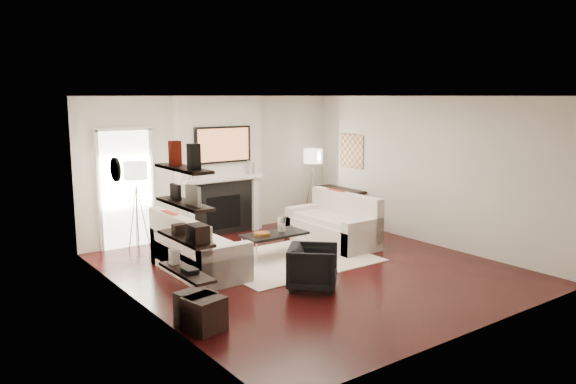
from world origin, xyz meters
TOP-DOWN VIEW (x-y plane):
  - room_envelope at (0.00, 0.00)m, footprint 6.00×6.00m
  - chimney_breast at (0.00, 2.88)m, footprint 1.80×0.25m
  - fireplace_surround at (0.00, 2.74)m, footprint 1.30×0.02m
  - firebox at (0.00, 2.73)m, footprint 0.75×0.02m
  - mantel_pilaster_l at (-0.72, 2.71)m, footprint 0.12×0.08m
  - mantel_pilaster_r at (0.72, 2.71)m, footprint 0.12×0.08m
  - mantel_shelf at (0.00, 2.69)m, footprint 1.70×0.18m
  - tv_body at (0.00, 2.71)m, footprint 1.20×0.06m
  - tv_screen at (0.00, 2.68)m, footprint 1.10×0.00m
  - candlestick_l_tall at (-0.55, 2.70)m, footprint 0.04×0.04m
  - candlestick_l_short at (-0.68, 2.70)m, footprint 0.04×0.04m
  - candlestick_r_tall at (0.55, 2.70)m, footprint 0.04×0.04m
  - candlestick_r_short at (0.68, 2.70)m, footprint 0.04×0.04m
  - hallway_panel at (-1.85, 2.98)m, footprint 0.90×0.02m
  - door_trim_l at (-2.33, 2.96)m, footprint 0.06×0.06m
  - door_trim_r at (-1.37, 2.96)m, footprint 0.06×0.06m
  - door_trim_top at (-1.85, 2.96)m, footprint 1.02×0.06m
  - rug at (0.04, 0.57)m, footprint 2.60×2.00m
  - loveseat_left_base at (-1.50, 0.88)m, footprint 0.85×1.80m
  - loveseat_left_back at (-1.83, 0.88)m, footprint 0.18×1.80m
  - loveseat_left_arm_n at (-1.50, 0.07)m, footprint 0.85×0.18m
  - loveseat_left_arm_s at (-1.50, 1.69)m, footprint 0.85×0.18m
  - loveseat_left_cushion at (-1.45, 0.88)m, footprint 0.63×1.44m
  - pillow_left_orange at (-1.83, 1.18)m, footprint 0.10×0.42m
  - pillow_left_charcoal at (-1.83, 0.58)m, footprint 0.10×0.40m
  - loveseat_right_base at (1.26, 0.95)m, footprint 0.85×1.80m
  - loveseat_right_back at (1.60, 0.95)m, footprint 0.18×1.80m
  - loveseat_right_arm_n at (1.26, 0.14)m, footprint 0.85×0.18m
  - loveseat_right_arm_s at (1.26, 1.76)m, footprint 0.85×0.18m
  - loveseat_right_cushion at (1.21, 0.95)m, footprint 0.63×1.44m
  - pillow_right_orange at (1.60, 1.25)m, footprint 0.10×0.42m
  - pillow_right_charcoal at (1.60, 0.65)m, footprint 0.10×0.40m
  - coffee_table at (-0.10, 0.86)m, footprint 1.10×0.55m
  - coffee_leg_nw at (-0.60, 0.64)m, footprint 0.02×0.02m
  - coffee_leg_ne at (0.40, 0.64)m, footprint 0.02×0.02m
  - coffee_leg_sw at (-0.60, 1.08)m, footprint 0.02×0.02m
  - coffee_leg_se at (0.40, 1.08)m, footprint 0.02×0.02m
  - hurricane_glass at (0.05, 0.86)m, footprint 0.14×0.14m
  - hurricane_candle at (0.05, 0.86)m, footprint 0.09×0.09m
  - copper_bowl at (-0.35, 0.86)m, footprint 0.27×0.27m
  - armchair at (-0.54, -0.74)m, footprint 0.91×0.91m
  - lamp_left_post at (-1.85, 2.47)m, footprint 0.02×0.02m
  - lamp_left_shade at (-1.85, 2.47)m, footprint 0.40×0.40m
  - lamp_left_leg_a at (-1.74, 2.47)m, footprint 0.25×0.02m
  - lamp_left_leg_b at (-1.91, 2.57)m, footprint 0.14×0.22m
  - lamp_left_leg_c at (-1.91, 2.38)m, footprint 0.14×0.22m
  - lamp_right_post at (2.05, 2.51)m, footprint 0.02×0.02m
  - lamp_right_shade at (2.05, 2.51)m, footprint 0.40×0.40m
  - lamp_right_leg_a at (2.16, 2.51)m, footprint 0.25×0.02m
  - lamp_right_leg_b at (2.00, 2.60)m, footprint 0.14×0.22m
  - lamp_right_leg_c at (1.99, 2.41)m, footprint 0.14×0.22m
  - console_top at (2.57, 2.17)m, footprint 0.35×1.20m
  - console_leg_n at (2.57, 1.62)m, footprint 0.30×0.04m
  - console_leg_s at (2.57, 2.72)m, footprint 0.30×0.04m
  - wall_art at (2.73, 2.05)m, footprint 0.03×0.70m
  - shelf_bottom at (-2.62, -1.00)m, footprint 0.25×1.00m
  - shelf_lower at (-2.62, -1.00)m, footprint 0.25×1.00m
  - shelf_upper at (-2.62, -1.00)m, footprint 0.25×1.00m
  - shelf_top at (-2.62, -1.00)m, footprint 0.25×1.00m
  - decor_magfile_a at (-2.62, -1.27)m, footprint 0.12×0.10m
  - decor_magfile_b at (-2.62, -0.80)m, footprint 0.12×0.10m
  - decor_frame_a at (-2.62, -1.22)m, footprint 0.04×0.30m
  - decor_frame_b at (-2.62, -0.78)m, footprint 0.04×0.22m
  - decor_wine_rack at (-2.62, -1.31)m, footprint 0.18×0.25m
  - decor_box_small at (-2.62, -0.85)m, footprint 0.15×0.12m
  - decor_books at (-2.62, -1.09)m, footprint 0.14×0.20m
  - decor_box_tall at (-2.62, -0.68)m, footprint 0.10×0.10m
  - clock_rim at (-2.73, 0.90)m, footprint 0.04×0.34m
  - clock_face at (-2.71, 0.90)m, footprint 0.01×0.29m
  - ottoman_near at (-2.47, -0.93)m, footprint 0.46×0.46m
  - ottoman_far at (-2.47, -1.12)m, footprint 0.48×0.48m

SIDE VIEW (x-z plane):
  - rug at x=0.04m, z-range 0.00..0.01m
  - coffee_leg_nw at x=-0.60m, z-range 0.00..0.38m
  - coffee_leg_ne at x=0.40m, z-range 0.00..0.38m
  - coffee_leg_sw at x=-0.60m, z-range 0.00..0.38m
  - coffee_leg_se at x=0.40m, z-range 0.00..0.38m
  - ottoman_near at x=-2.47m, z-range 0.00..0.40m
  - ottoman_far at x=-2.47m, z-range 0.00..0.40m
  - loveseat_left_base at x=-1.50m, z-range 0.00..0.42m
  - loveseat_right_base at x=1.26m, z-range 0.00..0.42m
  - loveseat_left_arm_n at x=-1.50m, z-range 0.00..0.60m
  - loveseat_left_arm_s at x=-1.50m, z-range 0.00..0.60m
  - loveseat_right_arm_n at x=1.26m, z-range 0.00..0.60m
  - loveseat_right_arm_s at x=1.26m, z-range 0.00..0.60m
  - armchair at x=-0.54m, z-range 0.00..0.69m
  - console_leg_n at x=2.57m, z-range 0.00..0.71m
  - console_leg_s at x=2.57m, z-range 0.00..0.71m
  - coffee_table at x=-0.10m, z-range 0.38..0.42m
  - copper_bowl at x=-0.35m, z-range 0.42..0.47m
  - firebox at x=0.00m, z-range 0.12..0.78m
  - loveseat_left_cushion at x=-1.45m, z-range 0.42..0.52m
  - loveseat_right_cushion at x=1.21m, z-range 0.42..0.52m
  - hurricane_candle at x=0.05m, z-range 0.43..0.56m
  - fireplace_surround at x=0.00m, z-range 0.00..1.04m
  - loveseat_left_back at x=-1.83m, z-range 0.13..0.93m
  - loveseat_right_back at x=1.60m, z-range 0.13..0.93m
  - mantel_pilaster_l at x=-0.72m, z-range 0.00..1.10m
  - mantel_pilaster_r at x=0.72m, z-range 0.00..1.10m
  - hurricane_glass at x=0.05m, z-range 0.44..0.68m
  - lamp_left_leg_a at x=-1.74m, z-range -0.02..1.22m
  - lamp_left_leg_b at x=-1.91m, z-range -0.02..1.22m
  - lamp_left_leg_c at x=-1.91m, z-range -0.02..1.22m
  - lamp_right_leg_a at x=2.16m, z-range -0.02..1.22m
  - lamp_right_leg_b at x=2.00m, z-range -0.02..1.22m
  - lamp_right_leg_c at x=1.99m, z-range -0.02..1.22m
  - lamp_left_post at x=-1.85m, z-range 0.00..1.20m
  - lamp_right_post at x=2.05m, z-range 0.00..1.20m
  - shelf_bottom at x=-2.62m, z-range 0.68..0.72m
  - pillow_left_charcoal at x=-1.83m, z-range 0.52..0.92m
  - pillow_right_charcoal at x=1.60m, z-range 0.52..0.92m
  - pillow_left_orange at x=-1.83m, z-range 0.52..0.94m
  - pillow_right_orange at x=1.60m, z-range 0.52..0.94m
  - console_top at x=2.57m, z-range 0.71..0.75m
  - decor_books at x=-2.62m, z-range 0.72..0.77m
  - decor_box_tall at x=-2.62m, z-range 0.72..0.90m
  - door_trim_l at x=-2.33m, z-range -0.03..2.13m
  - door_trim_r at x=-1.37m, z-range -0.03..2.13m
  - hallway_panel at x=-1.85m, z-range 0.00..2.10m
  - shelf_lower at x=-2.62m, z-range 1.08..1.12m
  - mantel_shelf at x=0.00m, z-range 1.09..1.16m
  - decor_box_small at x=-2.62m, z-range 1.12..1.24m
  - decor_wine_rack at x=-2.62m, z-range 1.12..1.32m
  - candlestick_l_short at x=-0.68m, z-range 1.15..1.40m
  - candlestick_r_short at x=0.68m, z-range 1.15..1.40m
  - candlestick_l_tall at x=-0.55m, z-range 1.16..1.45m
  - candlestick_r_tall at x=0.55m, z-range 1.16..1.45m
  - room_envelope at x=0.00m, z-range -1.65..4.35m
  - chimney_breast at x=0.00m, z-range 0.00..2.70m
  - lamp_left_shade at x=-1.85m, z-range 1.30..1.60m
  - lamp_right_shade at x=2.05m, z-range 1.30..1.60m
  - shelf_upper at x=-2.62m, z-range 1.48..1.52m
  - wall_art at x=2.73m, z-range 1.20..1.90m
  - decor_frame_b at x=-2.62m, z-range 1.52..1.70m
  - decor_frame_a at x=-2.62m, z-range 1.52..1.74m
  - clock_rim at x=-2.73m, z-range 1.53..1.87m
  - clock_face at x=-2.71m, z-range 1.55..1.84m
  - tv_screen at x=0.00m, z-range 1.47..2.09m
  - tv_body at x=0.00m, z-range 1.43..2.13m
  - shelf_top at x=-2.62m, z-range 1.88..1.92m
  - decor_magfile_a at x=-2.62m, z-range 1.92..2.20m
  - decor_magfile_b at x=-2.62m, z-range 1.92..2.20m
  - door_trim_top at x=-1.85m, z-range 2.10..2.16m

